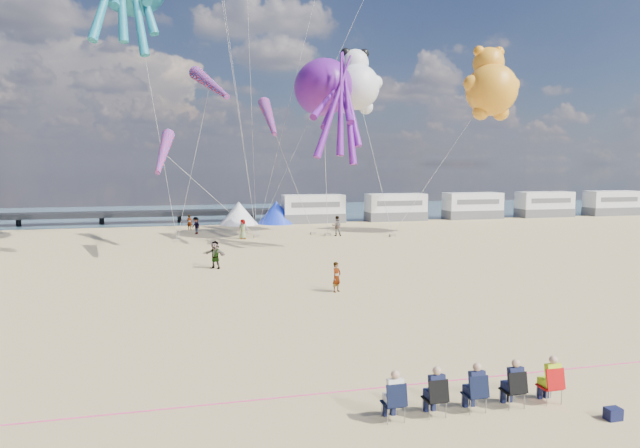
{
  "coord_description": "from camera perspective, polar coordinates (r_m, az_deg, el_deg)",
  "views": [
    {
      "loc": [
        -8.02,
        -19.6,
        6.28
      ],
      "look_at": [
        -1.67,
        6.0,
        3.51
      ],
      "focal_mm": 32.0,
      "sensor_mm": 36.0,
      "label": 1
    }
  ],
  "objects": [
    {
      "name": "ground",
      "position": [
        22.09,
        8.11,
        -10.58
      ],
      "size": [
        120.0,
        120.0,
        0.0
      ],
      "primitive_type": "plane",
      "color": "#D9BC7D",
      "rests_on": "ground"
    },
    {
      "name": "water",
      "position": [
        75.29,
        -7.77,
        1.18
      ],
      "size": [
        120.0,
        120.0,
        0.0
      ],
      "primitive_type": "plane",
      "color": "#3B6071",
      "rests_on": "ground"
    },
    {
      "name": "motorhome_0",
      "position": [
        61.41,
        -0.7,
        1.54
      ],
      "size": [
        6.6,
        2.5,
        3.0
      ],
      "primitive_type": "cube",
      "color": "silver",
      "rests_on": "ground"
    },
    {
      "name": "motorhome_1",
      "position": [
        64.25,
        7.58,
        1.68
      ],
      "size": [
        6.6,
        2.5,
        3.0
      ],
      "primitive_type": "cube",
      "color": "silver",
      "rests_on": "ground"
    },
    {
      "name": "motorhome_2",
      "position": [
        68.3,
        15.02,
        1.78
      ],
      "size": [
        6.6,
        2.5,
        3.0
      ],
      "primitive_type": "cube",
      "color": "silver",
      "rests_on": "ground"
    },
    {
      "name": "motorhome_3",
      "position": [
        73.37,
        21.53,
        1.85
      ],
      "size": [
        6.6,
        2.5,
        3.0
      ],
      "primitive_type": "cube",
      "color": "silver",
      "rests_on": "ground"
    },
    {
      "name": "motorhome_4",
      "position": [
        79.25,
        27.14,
        1.88
      ],
      "size": [
        6.6,
        2.5,
        3.0
      ],
      "primitive_type": "cube",
      "color": "silver",
      "rests_on": "ground"
    },
    {
      "name": "tent_white",
      "position": [
        60.12,
        -8.14,
        1.09
      ],
      "size": [
        4.0,
        4.0,
        2.4
      ],
      "primitive_type": "cone",
      "color": "white",
      "rests_on": "ground"
    },
    {
      "name": "tent_blue",
      "position": [
        60.65,
        -4.38,
        1.18
      ],
      "size": [
        4.0,
        4.0,
        2.4
      ],
      "primitive_type": "cone",
      "color": "#1933CC",
      "rests_on": "ground"
    },
    {
      "name": "spectator_row",
      "position": [
        15.59,
        15.17,
        -15.38
      ],
      "size": [
        6.1,
        0.9,
        1.3
      ],
      "primitive_type": null,
      "color": "black",
      "rests_on": "ground"
    },
    {
      "name": "cooler_navy",
      "position": [
        16.49,
        27.26,
        -16.51
      ],
      "size": [
        0.38,
        0.28,
        0.3
      ],
      "primitive_type": "cube",
      "color": "#121639",
      "rests_on": "ground"
    },
    {
      "name": "rope_line",
      "position": [
        17.79,
        14.36,
        -14.79
      ],
      "size": [
        34.0,
        0.03,
        0.03
      ],
      "primitive_type": "cylinder",
      "rotation": [
        0.0,
        1.57,
        0.0
      ],
      "color": "#F2338C",
      "rests_on": "ground"
    },
    {
      "name": "standing_person",
      "position": [
        28.2,
        1.68,
        -5.33
      ],
      "size": [
        0.65,
        0.61,
        1.49
      ],
      "primitive_type": "imported",
      "rotation": [
        0.0,
        0.0,
        0.63
      ],
      "color": "tan",
      "rests_on": "ground"
    },
    {
      "name": "beachgoer_1",
      "position": [
        50.01,
        1.69,
        -0.2
      ],
      "size": [
        0.96,
        0.73,
        1.76
      ],
      "primitive_type": "imported",
      "rotation": [
        0.0,
        0.0,
        2.93
      ],
      "color": "#7F6659",
      "rests_on": "ground"
    },
    {
      "name": "beachgoer_2",
      "position": [
        52.55,
        -12.31,
        -0.15
      ],
      "size": [
        0.92,
        0.96,
        1.55
      ],
      "primitive_type": "imported",
      "rotation": [
        0.0,
        0.0,
        5.33
      ],
      "color": "#7F6659",
      "rests_on": "ground"
    },
    {
      "name": "beachgoer_4",
      "position": [
        35.02,
        -10.45,
        -3.04
      ],
      "size": [
        1.03,
        0.92,
        1.68
      ],
      "primitive_type": "imported",
      "rotation": [
        0.0,
        0.0,
        5.63
      ],
      "color": "#7F6659",
      "rests_on": "ground"
    },
    {
      "name": "beachgoer_5",
      "position": [
        55.83,
        -12.92,
        0.15
      ],
      "size": [
        1.43,
        0.95,
        1.48
      ],
      "primitive_type": "imported",
      "rotation": [
        0.0,
        0.0,
        2.73
      ],
      "color": "#7F6659",
      "rests_on": "ground"
    },
    {
      "name": "beachgoer_6",
      "position": [
        48.4,
        -7.72,
        -0.51
      ],
      "size": [
        0.73,
        0.66,
        1.68
      ],
      "primitive_type": "imported",
      "rotation": [
        0.0,
        0.0,
        2.6
      ],
      "color": "#7F6659",
      "rests_on": "ground"
    },
    {
      "name": "sandbag_a",
      "position": [
        47.78,
        -14.1,
        -1.6
      ],
      "size": [
        0.5,
        0.35,
        0.22
      ],
      "primitive_type": "cube",
      "color": "gray",
      "rests_on": "ground"
    },
    {
      "name": "sandbag_b",
      "position": [
        50.14,
        0.78,
        -1.07
      ],
      "size": [
        0.5,
        0.35,
        0.22
      ],
      "primitive_type": "cube",
      "color": "gray",
      "rests_on": "ground"
    },
    {
      "name": "sandbag_c",
      "position": [
        49.95,
        7.26,
        -1.14
      ],
      "size": [
        0.5,
        0.35,
        0.22
      ],
      "primitive_type": "cube",
      "color": "gray",
      "rests_on": "ground"
    },
    {
      "name": "sandbag_d",
      "position": [
        50.89,
        -0.68,
        -0.96
      ],
      "size": [
        0.5,
        0.35,
        0.22
      ],
      "primitive_type": "cube",
      "color": "gray",
      "rests_on": "ground"
    },
    {
      "name": "sandbag_e",
      "position": [
        49.1,
        -6.38,
        -1.26
      ],
      "size": [
        0.5,
        0.35,
        0.22
      ],
      "primitive_type": "cube",
      "color": "gray",
      "rests_on": "ground"
    },
    {
      "name": "kite_octopus_purple",
      "position": [
        48.1,
        0.29,
        13.5
      ],
      "size": [
        7.04,
        10.53,
        11.1
      ],
      "primitive_type": null,
      "rotation": [
        0.0,
        0.0,
        -0.32
      ],
      "color": "#62158A"
    },
    {
      "name": "kite_panda",
      "position": [
        52.01,
        3.7,
        13.51
      ],
      "size": [
        5.45,
        5.2,
        6.9
      ],
      "primitive_type": null,
      "rotation": [
        0.0,
        0.0,
        -0.13
      ],
      "color": "silver"
    },
    {
      "name": "kite_teddy_orange",
      "position": [
        52.84,
        16.78,
        12.73
      ],
      "size": [
        6.23,
        5.97,
        7.62
      ],
      "primitive_type": null,
      "rotation": [
        0.0,
        0.0,
        0.18
      ],
      "color": "orange"
    },
    {
      "name": "windsock_left",
      "position": [
        45.09,
        -10.92,
        13.58
      ],
      "size": [
        3.09,
        7.77,
        7.75
      ],
      "primitive_type": null,
      "rotation": [
        0.0,
        0.0,
        0.26
      ],
      "color": "red"
    },
    {
      "name": "windsock_mid",
      "position": [
        45.5,
        -5.11,
        10.57
      ],
      "size": [
        1.18,
        6.9,
        6.88
      ],
      "primitive_type": null,
      "rotation": [
        0.0,
        0.0,
        -0.03
      ],
      "color": "red"
    },
    {
      "name": "windsock_right",
      "position": [
        40.31,
        -15.39,
        6.9
      ],
      "size": [
        1.63,
        5.75,
        5.68
      ],
      "primitive_type": null,
      "rotation": [
        0.0,
        0.0,
        -0.13
      ],
      "color": "red"
    }
  ]
}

